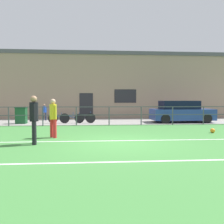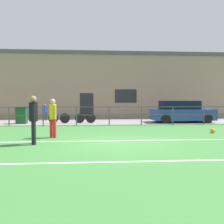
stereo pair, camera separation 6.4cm
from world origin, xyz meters
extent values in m
cube|color=#42843D|center=(0.00, 0.00, -0.02)|extent=(60.00, 44.00, 0.04)
cube|color=white|center=(0.00, 0.43, 0.00)|extent=(36.00, 0.11, 0.00)
cube|color=white|center=(0.00, -2.64, 0.00)|extent=(36.00, 0.11, 0.00)
cube|color=gray|center=(0.00, 8.50, 0.01)|extent=(48.00, 5.00, 0.02)
cylinder|color=#474C51|center=(-6.00, 6.00, 0.57)|extent=(0.07, 0.07, 1.15)
cylinder|color=#474C51|center=(-4.00, 6.00, 0.57)|extent=(0.07, 0.07, 1.15)
cylinder|color=#474C51|center=(-2.00, 6.00, 0.57)|extent=(0.07, 0.07, 1.15)
cylinder|color=#474C51|center=(0.00, 6.00, 0.57)|extent=(0.07, 0.07, 1.15)
cylinder|color=#474C51|center=(2.00, 6.00, 0.57)|extent=(0.07, 0.07, 1.15)
cylinder|color=#474C51|center=(4.00, 6.00, 0.57)|extent=(0.07, 0.07, 1.15)
cylinder|color=#474C51|center=(6.00, 6.00, 0.57)|extent=(0.07, 0.07, 1.15)
cube|color=#474C51|center=(0.00, 6.00, 1.13)|extent=(36.00, 0.04, 0.04)
cube|color=#474C51|center=(0.00, 6.00, 0.63)|extent=(36.00, 0.04, 0.04)
cube|color=gray|center=(0.00, 12.20, 2.63)|extent=(28.00, 2.40, 5.26)
cube|color=#232328|center=(-1.55, 10.98, 1.05)|extent=(1.10, 0.04, 2.10)
cube|color=#232328|center=(1.67, 10.98, 1.87)|extent=(1.80, 0.04, 1.10)
cube|color=#4C4C51|center=(0.00, 12.20, 5.41)|extent=(28.00, 2.56, 0.30)
cylinder|color=black|center=(-3.06, 0.08, 0.40)|extent=(0.15, 0.15, 0.81)
cylinder|color=black|center=(-3.00, -0.17, 0.40)|extent=(0.15, 0.15, 0.81)
cylinder|color=black|center=(-3.03, -0.04, 1.14)|extent=(0.30, 0.30, 0.67)
sphere|color=#A37556|center=(-3.03, -0.04, 1.59)|extent=(0.23, 0.23, 0.23)
cylinder|color=black|center=(-3.07, 0.13, 1.12)|extent=(0.11, 0.11, 0.60)
cylinder|color=black|center=(-2.99, -0.22, 1.12)|extent=(0.11, 0.11, 0.60)
cylinder|color=red|center=(-2.53, 1.29, 0.38)|extent=(0.14, 0.14, 0.76)
cylinder|color=red|center=(-2.69, 1.46, 0.38)|extent=(0.14, 0.14, 0.76)
cylinder|color=gold|center=(-2.61, 1.37, 1.07)|extent=(0.28, 0.28, 0.63)
sphere|color=tan|center=(-2.61, 1.37, 1.49)|extent=(0.21, 0.21, 0.21)
cylinder|color=gold|center=(-2.50, 1.25, 1.05)|extent=(0.10, 0.10, 0.56)
cylinder|color=gold|center=(-2.72, 1.50, 1.05)|extent=(0.10, 0.10, 0.56)
sphere|color=orange|center=(4.65, 2.22, 0.11)|extent=(0.22, 0.22, 0.22)
cylinder|color=#232D4C|center=(-4.53, 9.53, 0.31)|extent=(0.11, 0.11, 0.58)
cylinder|color=#232D4C|center=(-4.71, 9.50, 0.31)|extent=(0.11, 0.11, 0.58)
cylinder|color=blue|center=(-4.62, 9.52, 0.84)|extent=(0.22, 0.22, 0.48)
sphere|color=#A37556|center=(-4.62, 9.52, 1.17)|extent=(0.16, 0.16, 0.16)
cylinder|color=blue|center=(-4.49, 9.54, 0.83)|extent=(0.08, 0.08, 0.43)
cylinder|color=blue|center=(-4.75, 9.49, 0.83)|extent=(0.08, 0.08, 0.43)
cube|color=#28428E|center=(5.11, 7.38, 0.56)|extent=(4.14, 1.81, 0.74)
cube|color=black|center=(4.90, 7.38, 1.21)|extent=(2.49, 1.52, 0.57)
cylinder|color=black|center=(3.70, 6.51, 0.32)|extent=(0.60, 0.18, 0.60)
cylinder|color=black|center=(6.52, 6.51, 0.32)|extent=(0.60, 0.18, 0.60)
cylinder|color=black|center=(3.70, 8.24, 0.32)|extent=(0.60, 0.18, 0.60)
cylinder|color=black|center=(6.52, 8.24, 0.32)|extent=(0.60, 0.18, 0.60)
cylinder|color=black|center=(-3.61, 7.20, 0.33)|extent=(0.63, 0.04, 0.63)
cylinder|color=black|center=(-1.89, 7.20, 0.33)|extent=(0.63, 0.04, 0.63)
cube|color=#234C99|center=(-2.75, 7.20, 0.54)|extent=(1.34, 0.04, 0.04)
cube|color=#234C99|center=(-3.18, 7.20, 0.44)|extent=(0.85, 0.03, 0.23)
cylinder|color=#234C99|center=(-3.05, 7.20, 0.64)|extent=(0.03, 0.03, 0.20)
cylinder|color=#234C99|center=(-1.89, 7.20, 0.61)|extent=(0.03, 0.03, 0.28)
cylinder|color=black|center=(-2.85, 7.20, 0.35)|extent=(0.66, 0.04, 0.66)
cylinder|color=black|center=(-1.15, 7.20, 0.35)|extent=(0.66, 0.04, 0.66)
cube|color=#234C99|center=(-2.00, 7.20, 0.56)|extent=(1.32, 0.04, 0.04)
cube|color=#234C99|center=(-2.43, 7.20, 0.45)|extent=(0.83, 0.03, 0.24)
cylinder|color=#234C99|center=(-2.30, 7.20, 0.66)|extent=(0.03, 0.03, 0.20)
cylinder|color=#234C99|center=(-1.15, 7.20, 0.63)|extent=(0.03, 0.03, 0.28)
cube|color=#194C28|center=(-5.63, 7.22, 0.52)|extent=(0.64, 0.54, 1.00)
cube|color=#143D20|center=(-5.63, 7.22, 1.06)|extent=(0.68, 0.58, 0.08)
camera|label=1|loc=(-0.95, -8.48, 1.56)|focal=37.97mm
camera|label=2|loc=(-0.88, -8.48, 1.56)|focal=37.97mm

